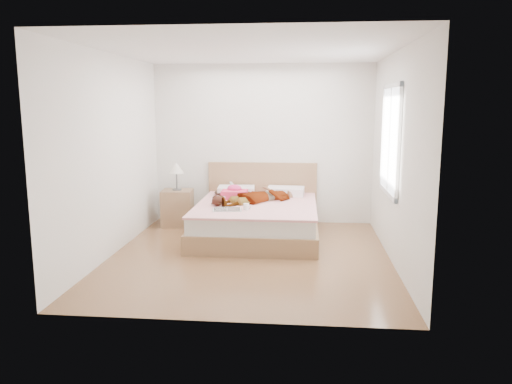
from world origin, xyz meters
TOP-DOWN VIEW (x-y plane):
  - ground at (0.00, 0.00)m, footprint 4.00×4.00m
  - woman at (0.04, 1.18)m, footprint 1.50×1.37m
  - hair at (-0.53, 1.63)m, footprint 0.52×0.60m
  - phone at (-0.46, 1.58)m, footprint 0.10×0.11m
  - room_shell at (1.77, 0.30)m, footprint 4.00×4.00m
  - bed at (0.00, 1.04)m, footprint 1.80×2.08m
  - towel at (-0.38, 1.34)m, footprint 0.39×0.34m
  - magazine at (-0.36, 0.45)m, footprint 0.44×0.32m
  - coffee_mug at (-0.10, 0.50)m, footprint 0.12×0.10m
  - plush_toy at (-0.54, 0.75)m, footprint 0.21×0.28m
  - nightstand at (-1.35, 1.55)m, footprint 0.51×0.46m

SIDE VIEW (x-z plane):
  - ground at x=0.00m, z-range 0.00..0.00m
  - bed at x=0.00m, z-range -0.22..0.78m
  - nightstand at x=-1.35m, z-range -0.17..0.86m
  - magazine at x=-0.36m, z-range 0.51..0.53m
  - hair at x=-0.53m, z-range 0.51..0.59m
  - coffee_mug at x=-0.10m, z-range 0.51..0.60m
  - plush_toy at x=-0.54m, z-range 0.51..0.65m
  - towel at x=-0.38m, z-range 0.49..0.70m
  - woman at x=0.04m, z-range 0.51..0.71m
  - phone at x=-0.46m, z-range 0.67..0.73m
  - room_shell at x=1.77m, z-range -0.50..3.50m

